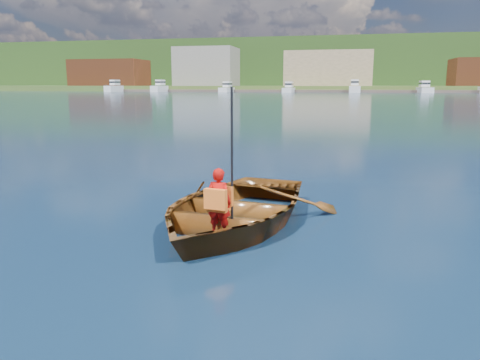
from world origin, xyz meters
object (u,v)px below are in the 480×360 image
at_px(child_paddler, 219,201).
at_px(marina_yachts, 330,88).
at_px(dock, 349,91).
at_px(rowboat, 233,208).

relative_size(child_paddler, marina_yachts, 0.02).
bearing_deg(dock, marina_yachts, -140.52).
height_order(rowboat, dock, dock).
relative_size(rowboat, dock, 0.03).
xyz_separation_m(dock, marina_yachts, (-5.71, -4.71, 0.98)).
bearing_deg(child_paddler, rowboat, 90.68).
xyz_separation_m(rowboat, marina_yachts, (-3.36, 144.26, 1.08)).
xyz_separation_m(child_paddler, dock, (2.34, 149.87, -0.24)).
height_order(child_paddler, dock, child_paddler).
xyz_separation_m(rowboat, dock, (2.35, 148.96, 0.10)).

